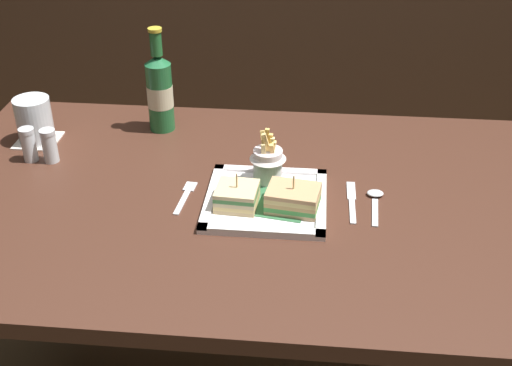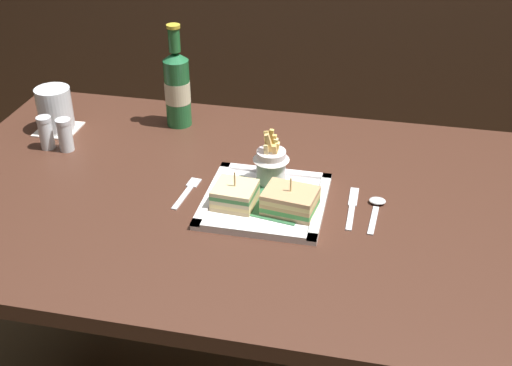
{
  "view_description": "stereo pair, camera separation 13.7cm",
  "coord_description": "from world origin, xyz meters",
  "px_view_note": "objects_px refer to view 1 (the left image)",
  "views": [
    {
      "loc": [
        0.13,
        -1.18,
        1.48
      ],
      "look_at": [
        0.02,
        -0.01,
        0.76
      ],
      "focal_mm": 46.56,
      "sensor_mm": 36.0,
      "label": 1
    },
    {
      "loc": [
        0.27,
        -1.16,
        1.48
      ],
      "look_at": [
        0.02,
        -0.01,
        0.76
      ],
      "focal_mm": 46.56,
      "sensor_mm": 36.0,
      "label": 2
    }
  ],
  "objects_px": {
    "knife": "(352,200)",
    "pepper_shaker": "(50,148)",
    "water_glass": "(35,123)",
    "salt_shaker": "(29,146)",
    "sandwich_half_left": "(237,196)",
    "spoon": "(375,198)",
    "fork": "(186,195)",
    "beer_bottle": "(160,91)",
    "square_plate": "(266,200)",
    "fries_cup": "(268,159)",
    "sandwich_half_right": "(293,199)",
    "dining_table": "(247,231)"
  },
  "relations": [
    {
      "from": "pepper_shaker",
      "to": "sandwich_half_right",
      "type": "bearing_deg",
      "value": -15.73
    },
    {
      "from": "sandwich_half_right",
      "to": "beer_bottle",
      "type": "relative_size",
      "value": 0.44
    },
    {
      "from": "beer_bottle",
      "to": "dining_table",
      "type": "bearing_deg",
      "value": -50.29
    },
    {
      "from": "sandwich_half_left",
      "to": "salt_shaker",
      "type": "height_order",
      "value": "sandwich_half_left"
    },
    {
      "from": "beer_bottle",
      "to": "fork",
      "type": "relative_size",
      "value": 2.02
    },
    {
      "from": "dining_table",
      "to": "sandwich_half_right",
      "type": "relative_size",
      "value": 12.23
    },
    {
      "from": "fries_cup",
      "to": "water_glass",
      "type": "height_order",
      "value": "fries_cup"
    },
    {
      "from": "beer_bottle",
      "to": "spoon",
      "type": "xyz_separation_m",
      "value": [
        0.52,
        -0.29,
        -0.1
      ]
    },
    {
      "from": "square_plate",
      "to": "pepper_shaker",
      "type": "relative_size",
      "value": 3.11
    },
    {
      "from": "fork",
      "to": "salt_shaker",
      "type": "relative_size",
      "value": 1.59
    },
    {
      "from": "sandwich_half_left",
      "to": "knife",
      "type": "xyz_separation_m",
      "value": [
        0.24,
        0.06,
        -0.03
      ]
    },
    {
      "from": "sandwich_half_right",
      "to": "fries_cup",
      "type": "height_order",
      "value": "fries_cup"
    },
    {
      "from": "salt_shaker",
      "to": "beer_bottle",
      "type": "bearing_deg",
      "value": 35.3
    },
    {
      "from": "sandwich_half_left",
      "to": "spoon",
      "type": "relative_size",
      "value": 0.67
    },
    {
      "from": "square_plate",
      "to": "salt_shaker",
      "type": "distance_m",
      "value": 0.57
    },
    {
      "from": "water_glass",
      "to": "knife",
      "type": "distance_m",
      "value": 0.78
    },
    {
      "from": "fries_cup",
      "to": "pepper_shaker",
      "type": "relative_size",
      "value": 1.48
    },
    {
      "from": "square_plate",
      "to": "dining_table",
      "type": "bearing_deg",
      "value": 149.97
    },
    {
      "from": "dining_table",
      "to": "pepper_shaker",
      "type": "bearing_deg",
      "value": 167.25
    },
    {
      "from": "sandwich_half_left",
      "to": "pepper_shaker",
      "type": "distance_m",
      "value": 0.48
    },
    {
      "from": "square_plate",
      "to": "sandwich_half_left",
      "type": "height_order",
      "value": "sandwich_half_left"
    },
    {
      "from": "beer_bottle",
      "to": "water_glass",
      "type": "height_order",
      "value": "beer_bottle"
    },
    {
      "from": "water_glass",
      "to": "fork",
      "type": "distance_m",
      "value": 0.46
    },
    {
      "from": "knife",
      "to": "salt_shaker",
      "type": "xyz_separation_m",
      "value": [
        -0.74,
        0.1,
        0.03
      ]
    },
    {
      "from": "water_glass",
      "to": "pepper_shaker",
      "type": "relative_size",
      "value": 1.36
    },
    {
      "from": "water_glass",
      "to": "salt_shaker",
      "type": "relative_size",
      "value": 1.34
    },
    {
      "from": "sandwich_half_left",
      "to": "spoon",
      "type": "bearing_deg",
      "value": 12.17
    },
    {
      "from": "fork",
      "to": "spoon",
      "type": "relative_size",
      "value": 0.98
    },
    {
      "from": "dining_table",
      "to": "spoon",
      "type": "xyz_separation_m",
      "value": [
        0.27,
        0.01,
        0.1
      ]
    },
    {
      "from": "square_plate",
      "to": "water_glass",
      "type": "bearing_deg",
      "value": 158.9
    },
    {
      "from": "fries_cup",
      "to": "spoon",
      "type": "relative_size",
      "value": 0.9
    },
    {
      "from": "dining_table",
      "to": "water_glass",
      "type": "xyz_separation_m",
      "value": [
        -0.53,
        0.2,
        0.14
      ]
    },
    {
      "from": "square_plate",
      "to": "salt_shaker",
      "type": "height_order",
      "value": "salt_shaker"
    },
    {
      "from": "beer_bottle",
      "to": "salt_shaker",
      "type": "bearing_deg",
      "value": -144.7
    },
    {
      "from": "fries_cup",
      "to": "salt_shaker",
      "type": "distance_m",
      "value": 0.56
    },
    {
      "from": "salt_shaker",
      "to": "pepper_shaker",
      "type": "distance_m",
      "value": 0.05
    },
    {
      "from": "sandwich_half_right",
      "to": "fork",
      "type": "bearing_deg",
      "value": 170.26
    },
    {
      "from": "fries_cup",
      "to": "spoon",
      "type": "distance_m",
      "value": 0.24
    },
    {
      "from": "water_glass",
      "to": "knife",
      "type": "bearing_deg",
      "value": -14.57
    },
    {
      "from": "spoon",
      "to": "pepper_shaker",
      "type": "distance_m",
      "value": 0.74
    },
    {
      "from": "square_plate",
      "to": "pepper_shaker",
      "type": "distance_m",
      "value": 0.53
    },
    {
      "from": "dining_table",
      "to": "fork",
      "type": "relative_size",
      "value": 10.82
    },
    {
      "from": "spoon",
      "to": "sandwich_half_left",
      "type": "bearing_deg",
      "value": -167.83
    },
    {
      "from": "beer_bottle",
      "to": "knife",
      "type": "height_order",
      "value": "beer_bottle"
    },
    {
      "from": "knife",
      "to": "pepper_shaker",
      "type": "xyz_separation_m",
      "value": [
        -0.69,
        0.1,
        0.03
      ]
    },
    {
      "from": "sandwich_half_right",
      "to": "knife",
      "type": "relative_size",
      "value": 0.72
    },
    {
      "from": "beer_bottle",
      "to": "fork",
      "type": "xyz_separation_m",
      "value": [
        0.12,
        -0.31,
        -0.1
      ]
    },
    {
      "from": "beer_bottle",
      "to": "square_plate",
      "type": "bearing_deg",
      "value": -47.94
    },
    {
      "from": "water_glass",
      "to": "knife",
      "type": "xyz_separation_m",
      "value": [
        0.76,
        -0.2,
        -0.05
      ]
    },
    {
      "from": "sandwich_half_left",
      "to": "fork",
      "type": "height_order",
      "value": "sandwich_half_left"
    }
  ]
}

